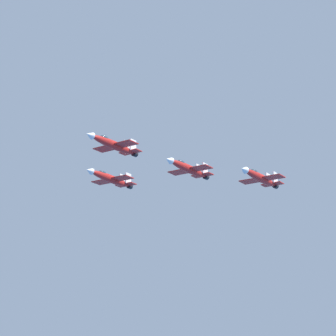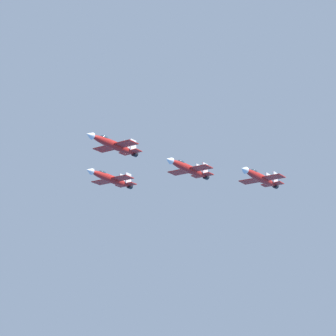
% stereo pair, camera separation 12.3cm
% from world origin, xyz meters
% --- Properties ---
extents(jet_lead, '(10.24, 15.73, 3.41)m').
position_xyz_m(jet_lead, '(-21.07, -7.23, 180.30)').
color(jet_lead, red).
extents(jet_left_wingman, '(10.01, 15.45, 3.34)m').
position_xyz_m(jet_left_wingman, '(-34.91, -15.55, 176.43)').
color(jet_left_wingman, red).
extents(jet_right_wingman, '(10.27, 15.87, 3.42)m').
position_xyz_m(jet_right_wingman, '(-15.08, -22.22, 177.75)').
color(jet_right_wingman, red).
extents(jet_left_outer, '(10.29, 15.92, 3.43)m').
position_xyz_m(jet_left_outer, '(-48.74, -23.88, 175.66)').
color(jet_left_outer, red).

